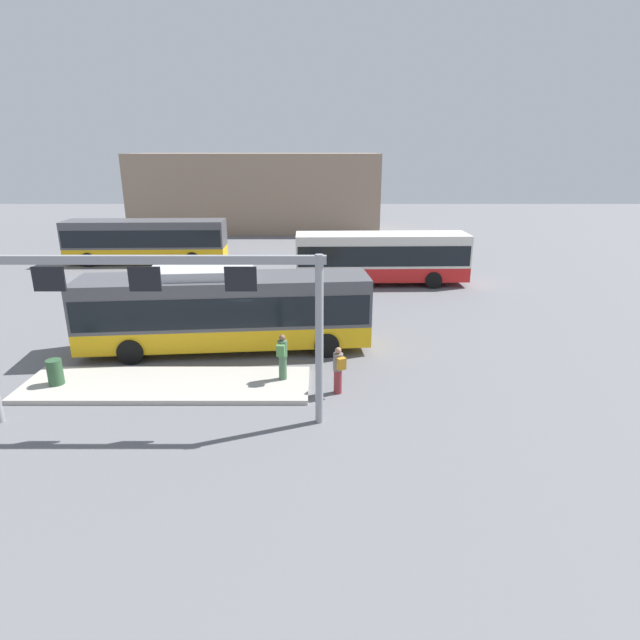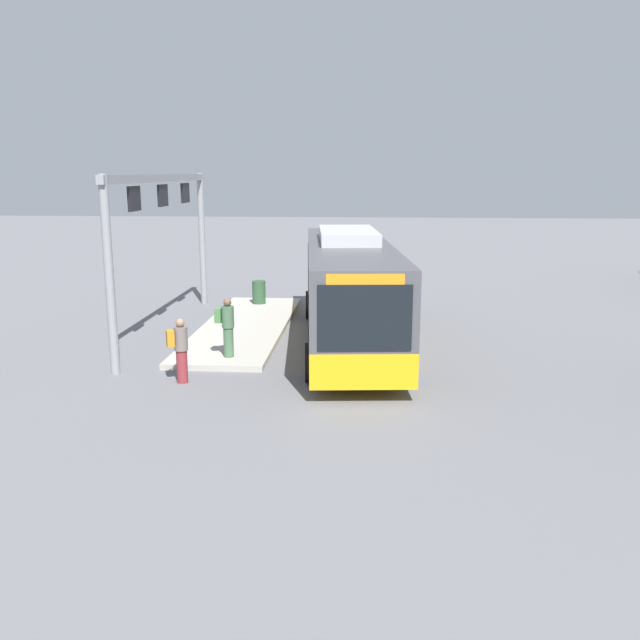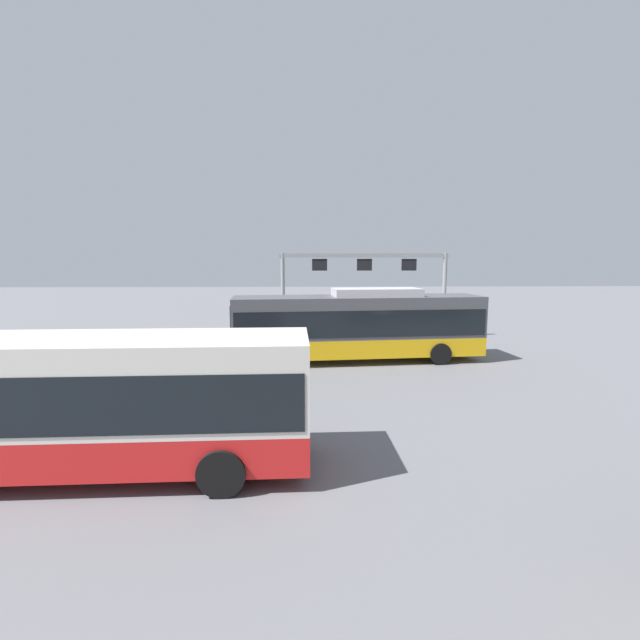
{
  "view_description": "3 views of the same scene",
  "coord_description": "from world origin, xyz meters",
  "px_view_note": "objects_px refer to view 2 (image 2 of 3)",
  "views": [
    {
      "loc": [
        3.85,
        -20.25,
        7.98
      ],
      "look_at": [
        3.89,
        -0.24,
        1.36
      ],
      "focal_mm": 29.2,
      "sensor_mm": 36.0,
      "label": 1
    },
    {
      "loc": [
        20.57,
        0.62,
        5.24
      ],
      "look_at": [
        3.28,
        -0.66,
        1.43
      ],
      "focal_mm": 37.87,
      "sensor_mm": 36.0,
      "label": 2
    },
    {
      "loc": [
        2.44,
        20.85,
        4.78
      ],
      "look_at": [
        1.73,
        -1.8,
        1.74
      ],
      "focal_mm": 25.12,
      "sensor_mm": 36.0,
      "label": 3
    }
  ],
  "objects_px": {
    "bus_main": "(349,285)",
    "person_boarding": "(227,326)",
    "trash_bin": "(259,292)",
    "person_waiting_near": "(180,349)"
  },
  "relations": [
    {
      "from": "bus_main",
      "to": "person_boarding",
      "type": "distance_m",
      "value": 4.24
    },
    {
      "from": "bus_main",
      "to": "trash_bin",
      "type": "relative_size",
      "value": 13.16
    },
    {
      "from": "bus_main",
      "to": "person_boarding",
      "type": "bearing_deg",
      "value": -57.86
    },
    {
      "from": "bus_main",
      "to": "trash_bin",
      "type": "height_order",
      "value": "bus_main"
    },
    {
      "from": "person_waiting_near",
      "to": "trash_bin",
      "type": "distance_m",
      "value": 9.83
    },
    {
      "from": "trash_bin",
      "to": "person_boarding",
      "type": "bearing_deg",
      "value": 2.89
    },
    {
      "from": "person_boarding",
      "to": "trash_bin",
      "type": "distance_m",
      "value": 7.89
    },
    {
      "from": "bus_main",
      "to": "person_waiting_near",
      "type": "relative_size",
      "value": 7.09
    },
    {
      "from": "person_boarding",
      "to": "trash_bin",
      "type": "xyz_separation_m",
      "value": [
        -7.87,
        -0.4,
        -0.44
      ]
    },
    {
      "from": "bus_main",
      "to": "person_boarding",
      "type": "height_order",
      "value": "bus_main"
    }
  ]
}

